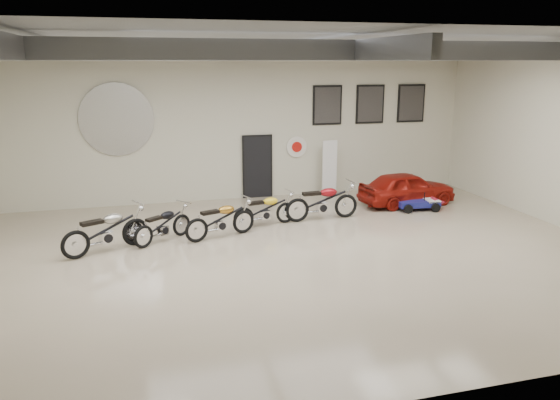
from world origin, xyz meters
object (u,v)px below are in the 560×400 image
object	(u,v)px
motorcycle_gold	(220,219)
motorcycle_red	(322,201)
motorcycle_black	(163,224)
go_kart	(422,201)
banner_stand	(329,169)
motorcycle_silver	(106,230)
motorcycle_yellow	(265,209)
vintage_car	(407,188)

from	to	relation	value
motorcycle_gold	motorcycle_red	xyz separation A→B (m)	(3.17, 0.88, 0.06)
motorcycle_black	go_kart	size ratio (longest dim) A/B	1.14
motorcycle_black	motorcycle_gold	bearing A→B (deg)	-39.91
banner_stand	motorcycle_red	world-z (taller)	banner_stand
motorcycle_silver	go_kart	xyz separation A→B (m)	(9.49, 1.45, -0.28)
motorcycle_yellow	go_kart	xyz separation A→B (m)	(5.20, 0.34, -0.20)
motorcycle_black	go_kart	bearing A→B (deg)	-30.28
banner_stand	motorcycle_yellow	distance (m)	4.21
motorcycle_black	motorcycle_yellow	distance (m)	2.97
go_kart	motorcycle_black	bearing A→B (deg)	-167.37
motorcycle_gold	vintage_car	xyz separation A→B (m)	(6.45, 1.83, 0.03)
motorcycle_gold	motorcycle_silver	bearing A→B (deg)	168.73
motorcycle_black	motorcycle_gold	distance (m)	1.50
motorcycle_yellow	motorcycle_silver	bearing A→B (deg)	-176.25
motorcycle_red	motorcycle_yellow	bearing A→B (deg)	-178.22
vintage_car	go_kart	bearing A→B (deg)	-174.97
motorcycle_black	vintage_car	xyz separation A→B (m)	(7.95, 1.76, 0.07)
motorcycle_silver	go_kart	bearing A→B (deg)	-16.96
vintage_car	motorcycle_silver	bearing A→B (deg)	97.25
motorcycle_red	go_kart	size ratio (longest dim) A/B	1.38
motorcycle_red	go_kart	bearing A→B (deg)	0.44
go_kart	banner_stand	bearing A→B (deg)	135.89
banner_stand	motorcycle_silver	size ratio (longest dim) A/B	0.88
banner_stand	vintage_car	world-z (taller)	banner_stand
motorcycle_silver	motorcycle_gold	size ratio (longest dim) A/B	1.10
banner_stand	go_kart	distance (m)	3.43
motorcycle_black	motorcycle_gold	xyz separation A→B (m)	(1.50, -0.07, 0.04)
motorcycle_gold	go_kart	distance (m)	6.69
motorcycle_silver	go_kart	world-z (taller)	motorcycle_silver
motorcycle_silver	vintage_car	bearing A→B (deg)	-12.33
banner_stand	motorcycle_red	size ratio (longest dim) A/B	0.87
motorcycle_silver	motorcycle_red	distance (m)	6.19
motorcycle_silver	motorcycle_yellow	size ratio (longest dim) A/B	1.16
motorcycle_gold	motorcycle_yellow	world-z (taller)	motorcycle_gold
motorcycle_silver	motorcycle_red	size ratio (longest dim) A/B	0.99
go_kart	vintage_car	distance (m)	0.82
motorcycle_gold	motorcycle_red	world-z (taller)	motorcycle_red
motorcycle_yellow	vintage_car	xyz separation A→B (m)	(5.05, 1.10, 0.06)
motorcycle_silver	vintage_car	xyz separation A→B (m)	(9.34, 2.21, -0.02)
banner_stand	motorcycle_black	bearing A→B (deg)	-150.72
banner_stand	motorcycle_black	distance (m)	6.93
go_kart	motorcycle_yellow	bearing A→B (deg)	-170.74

